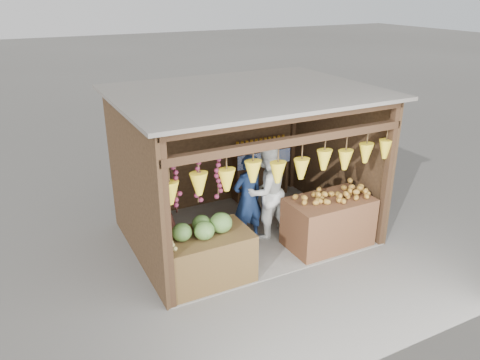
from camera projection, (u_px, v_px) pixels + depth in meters
name	position (u px, v px, depth m)	size (l,w,h in m)	color
ground	(245.00, 233.00, 8.69)	(80.00, 80.00, 0.00)	#514F49
stall_structure	(245.00, 149.00, 8.00)	(4.30, 3.30, 2.66)	slate
back_shelf	(261.00, 159.00, 9.85)	(1.25, 0.32, 1.32)	#382314
counter_left	(204.00, 258.00, 7.14)	(1.45, 0.85, 0.80)	#4F361A
counter_right	(328.00, 222.00, 8.13)	(1.45, 0.85, 0.89)	#4F2E1A
stool	(165.00, 244.00, 8.04)	(0.31, 0.31, 0.29)	black
man_standing	(248.00, 199.00, 8.16)	(0.59, 0.39, 1.62)	#122144
woman_standing	(266.00, 191.00, 8.28)	(0.86, 0.67, 1.77)	white
vendor_seated	(162.00, 205.00, 7.76)	(0.57, 0.37, 1.18)	brown
melon_pile	(202.00, 226.00, 6.92)	(1.00, 0.50, 0.32)	#164412
tanfruit_pile	(165.00, 243.00, 6.63)	(0.34, 0.40, 0.13)	tan
mango_pile	(334.00, 193.00, 7.93)	(1.40, 0.64, 0.22)	#C7491A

